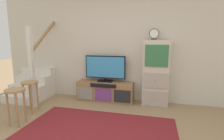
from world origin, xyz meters
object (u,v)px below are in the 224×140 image
Objects in this scene: media_console at (105,91)px; bar_stool_near at (16,98)px; bar_stool_far at (30,89)px; television at (105,68)px; side_cabinet at (156,73)px; desk_clock at (154,34)px.

bar_stool_near is at bearing -126.48° from media_console.
television is at bearing 39.70° from bar_stool_far.
bar_stool_near and bar_stool_far have the same top height.
television is 0.66× the size of side_cabinet.
bar_stool_near is at bearing -76.71° from bar_stool_far.
bar_stool_far reaches higher than media_console.
desk_clock is 2.89m from bar_stool_far.
bar_stool_near is at bearing -126.07° from television.
television is at bearing 90.00° from media_console.
side_cabinet is 0.88m from desk_clock.
television is 1.51× the size of bar_stool_near.
side_cabinet is 2.75m from bar_stool_far.
media_console is 0.93× the size of side_cabinet.
media_console is 1.70m from bar_stool_far.
bar_stool_far is at bearing -140.92° from media_console.
side_cabinet is at bearing 23.10° from bar_stool_far.
bar_stool_near is (-1.18, -1.60, 0.25)m from media_console.
bar_stool_near is at bearing -146.04° from side_cabinet.
bar_stool_near is (-1.18, -1.62, -0.33)m from television.
media_console is 1.40× the size of television.
bar_stool_far is at bearing -156.58° from desk_clock.
desk_clock is 0.37× the size of bar_stool_near.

